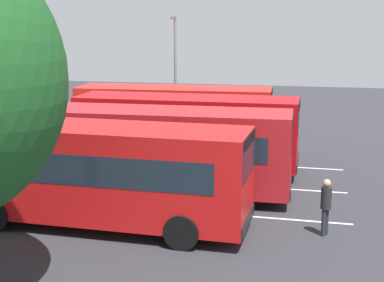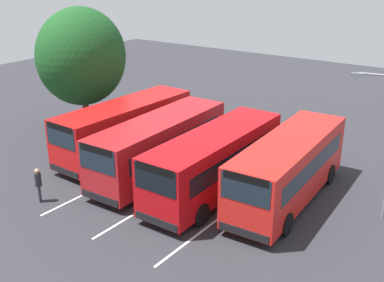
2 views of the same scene
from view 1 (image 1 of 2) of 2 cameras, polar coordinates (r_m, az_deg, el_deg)
ground_plane at (r=23.22m, az=-3.18°, el=-4.05°), size 71.63×71.63×0.00m
bus_far_left at (r=17.95m, az=-9.40°, el=-3.09°), size 9.65×2.96×3.26m
bus_center_left at (r=20.88m, az=-3.04°, el=-0.79°), size 9.63×2.87×3.26m
bus_center_right at (r=24.34m, az=-0.49°, el=1.09°), size 9.58×2.73×3.26m
bus_far_right at (r=27.89m, az=-1.76°, el=2.50°), size 9.67×3.01×3.26m
pedestrian at (r=17.61m, az=13.45°, el=-6.09°), size 0.44×0.44×1.79m
street_lamp at (r=31.91m, az=-1.73°, el=7.57°), size 0.56×2.24×6.78m
lane_stripe_outer_left at (r=20.05m, az=-5.82°, el=-6.73°), size 14.88×0.36×0.01m
lane_stripe_inner_left at (r=23.21m, az=-3.18°, el=-4.04°), size 14.88×0.36×0.01m
lane_stripe_inner_right at (r=26.46m, az=-1.20°, el=-2.00°), size 14.88×0.36×0.01m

